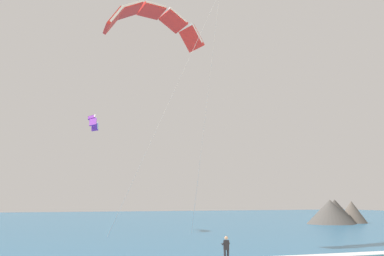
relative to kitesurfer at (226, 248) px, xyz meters
The scene contains 5 objects.
sea 58.94m from the kitesurfer, 87.58° to the left, with size 200.00×120.00×0.20m, color teal.
kitesurfer is the anchor object (origin of this frame).
kite_primary 20.42m from the kitesurfer, 104.09° to the left, with size 9.08×10.70×19.15m.
kite_distant 32.00m from the kitesurfer, 98.23° to the left, with size 1.82×4.66×1.71m.
headland_right 49.39m from the kitesurfer, 44.99° to the left, with size 11.98×10.81×3.91m.
Camera 1 is at (-14.94, -15.21, 3.98)m, focal length 44.03 mm.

